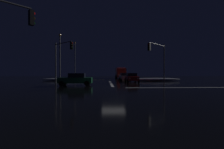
{
  "coord_description": "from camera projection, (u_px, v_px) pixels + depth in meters",
  "views": [
    {
      "loc": [
        -0.93,
        -18.18,
        1.65
      ],
      "look_at": [
        0.35,
        11.82,
        1.31
      ],
      "focal_mm": 27.1,
      "sensor_mm": 36.0,
      "label": 1
    }
  ],
  "objects": [
    {
      "name": "ground",
      "position": [
        113.0,
        88.0,
        18.22
      ],
      "size": [
        120.0,
        120.0,
        0.1
      ],
      "primitive_type": "cube",
      "color": "black"
    },
    {
      "name": "stop_line_north",
      "position": [
        111.0,
        83.0,
        26.43
      ],
      "size": [
        0.35,
        14.07,
        0.01
      ],
      "color": "white",
      "rests_on": "ground"
    },
    {
      "name": "centre_line_ns",
      "position": [
        109.0,
        80.0,
        38.02
      ],
      "size": [
        22.0,
        0.15,
        0.01
      ],
      "color": "yellow",
      "rests_on": "ground"
    },
    {
      "name": "crosswalk_bar_east",
      "position": [
        189.0,
        88.0,
        18.57
      ],
      "size": [
        14.07,
        0.4,
        0.01
      ],
      "color": "white",
      "rests_on": "ground"
    },
    {
      "name": "snow_bank_left_curb",
      "position": [
        65.0,
        79.0,
        33.91
      ],
      "size": [
        9.12,
        1.5,
        0.54
      ],
      "color": "white",
      "rests_on": "ground"
    },
    {
      "name": "snow_bank_right_curb",
      "position": [
        156.0,
        79.0,
        33.1
      ],
      "size": [
        9.93,
        1.5,
        0.59
      ],
      "color": "white",
      "rests_on": "ground"
    },
    {
      "name": "sedan_red",
      "position": [
        132.0,
        77.0,
        29.1
      ],
      "size": [
        2.02,
        4.33,
        1.57
      ],
      "color": "maroon",
      "rests_on": "ground"
    },
    {
      "name": "sedan_silver",
      "position": [
        125.0,
        77.0,
        35.13
      ],
      "size": [
        2.02,
        4.33,
        1.57
      ],
      "color": "#B7B7BC",
      "rests_on": "ground"
    },
    {
      "name": "sedan_white",
      "position": [
        123.0,
        76.0,
        41.05
      ],
      "size": [
        2.02,
        4.33,
        1.57
      ],
      "color": "silver",
      "rests_on": "ground"
    },
    {
      "name": "box_truck",
      "position": [
        120.0,
        72.0,
        48.89
      ],
      "size": [
        2.68,
        8.28,
        3.08
      ],
      "color": "red",
      "rests_on": "ground"
    },
    {
      "name": "sedan_green_crossing",
      "position": [
        76.0,
        79.0,
        21.53
      ],
      "size": [
        4.33,
        2.02,
        1.57
      ],
      "color": "#14512D",
      "rests_on": "ground"
    },
    {
      "name": "traffic_signal_ne",
      "position": [
        158.0,
        55.0,
        25.65
      ],
      "size": [
        3.64,
        3.64,
        6.18
      ],
      "color": "#4C4C51",
      "rests_on": "ground"
    },
    {
      "name": "traffic_signal_nw",
      "position": [
        62.0,
        54.0,
        25.16
      ],
      "size": [
        3.39,
        3.39,
        6.33
      ],
      "color": "#4C4C51",
      "rests_on": "ground"
    },
    {
      "name": "streetlamp_left_near",
      "position": [
        60.0,
        54.0,
        31.57
      ],
      "size": [
        0.44,
        0.44,
        8.91
      ],
      "color": "#424247",
      "rests_on": "ground"
    },
    {
      "name": "streetlamp_left_far",
      "position": [
        75.0,
        58.0,
        47.54
      ],
      "size": [
        0.44,
        0.44,
        10.27
      ],
      "color": "#424247",
      "rests_on": "ground"
    }
  ]
}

